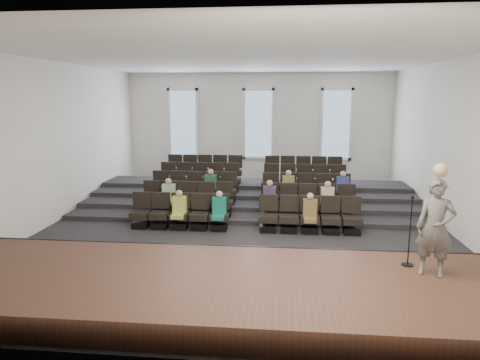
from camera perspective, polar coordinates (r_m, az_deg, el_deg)
name	(u,v)px	position (r m, az deg, el deg)	size (l,w,h in m)	color
ground	(245,225)	(13.31, 0.71, -6.01)	(14.00, 14.00, 0.00)	black
ceiling	(246,58)	(12.79, 0.77, 16.00)	(12.00, 14.00, 0.02)	white
wall_back	(258,128)	(19.79, 2.47, 6.90)	(12.00, 0.04, 5.00)	white
wall_front	(203,198)	(5.93, -5.01, -2.46)	(12.00, 0.04, 5.00)	white
wall_left	(54,143)	(14.61, -23.59, 4.60)	(0.04, 14.00, 5.00)	white
wall_right	(455,147)	(13.69, 26.79, 3.98)	(0.04, 14.00, 5.00)	white
stage	(223,289)	(8.48, -2.31, -14.37)	(11.80, 3.60, 0.50)	#42291C
stage_lip	(233,256)	(10.10, -0.91, -10.11)	(11.80, 0.06, 0.52)	black
risers	(252,196)	(16.32, 1.66, -2.13)	(11.80, 4.80, 0.60)	black
seating_rows	(249,193)	(14.63, 1.23, -1.71)	(6.80, 4.70, 1.67)	black
windows	(258,124)	(19.71, 2.47, 7.47)	(8.44, 0.10, 3.24)	white
audience	(258,196)	(13.51, 2.35, -2.12)	(6.05, 2.64, 1.10)	#AEB849
speaker	(435,228)	(8.97, 24.61, -5.81)	(0.69, 0.45, 1.89)	#585553
mic_stand	(409,245)	(9.42, 21.60, -8.06)	(0.24, 0.24, 1.45)	black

